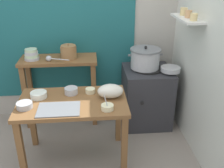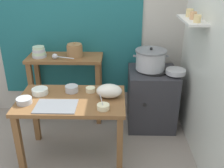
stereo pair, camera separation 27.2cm
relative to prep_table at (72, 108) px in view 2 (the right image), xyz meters
The scene contains 18 objects.
ground_plane 0.61m from the prep_table, 119.71° to the right, with size 9.00×9.00×0.00m, color gray.
wall_back 1.28m from the prep_table, 86.30° to the left, with size 4.40×0.12×2.60m.
wall_right 1.56m from the prep_table, ahead, with size 0.30×3.20×2.60m.
prep_table is the anchor object (origin of this frame).
back_shelf_table 0.83m from the prep_table, 104.35° to the left, with size 0.96×0.40×0.90m.
stove_block 1.16m from the prep_table, 36.30° to the left, with size 0.60×0.61×0.78m.
steamer_pot 1.16m from the prep_table, 38.34° to the left, with size 0.43×0.38×0.28m.
clay_pot 0.89m from the prep_table, 95.16° to the left, with size 0.20×0.20×0.19m.
bowl_stack_enamel 1.00m from the prep_table, 123.88° to the left, with size 0.18×0.18×0.14m.
ladle 0.83m from the prep_table, 112.85° to the left, with size 0.29×0.12×0.07m.
serving_tray 0.24m from the prep_table, 125.38° to the right, with size 0.40×0.28×0.01m, color slate.
plastic_bag 0.43m from the prep_table, ahead, with size 0.26×0.18×0.14m, color silver.
wide_pan 1.31m from the prep_table, 25.20° to the left, with size 0.24×0.24×0.05m, color #B7BABF.
prep_bowl_0 0.39m from the prep_table, 163.60° to the left, with size 0.17×0.17×0.06m.
prep_bowl_1 0.28m from the prep_table, 41.46° to the left, with size 0.10×0.10×0.05m.
prep_bowl_2 0.22m from the prep_table, 97.26° to the left, with size 0.14×0.14×0.07m.
prep_bowl_3 0.48m from the prep_table, 166.40° to the right, with size 0.15×0.15×0.06m.
prep_bowl_4 0.42m from the prep_table, 31.49° to the right, with size 0.12×0.12×0.16m.
Camera 2 is at (0.48, -2.33, 1.98)m, focal length 41.81 mm.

